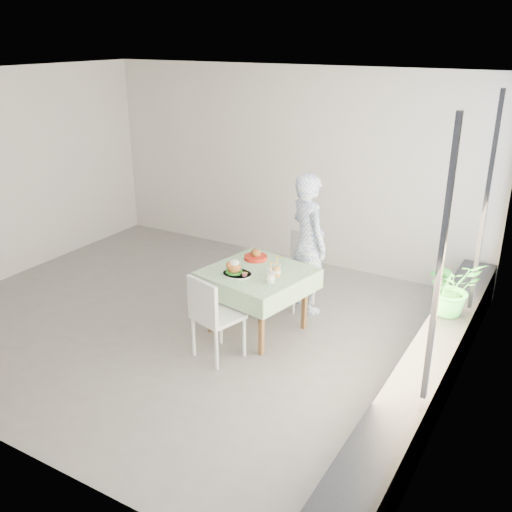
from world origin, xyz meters
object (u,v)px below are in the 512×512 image
Objects in this scene: diner at (308,243)px; juice_cup_orange at (276,271)px; cafe_table at (258,294)px; main_dish at (236,270)px; potted_plant at (452,287)px; chair_far at (293,283)px; chair_near at (217,332)px.

diner reaches higher than juice_cup_orange.
diner is (0.23, 0.80, 0.39)m from cafe_table.
main_dish is at bearing 103.58° from diner.
chair_far is at bearing 171.09° from potted_plant.
chair_far is (0.04, 0.82, -0.18)m from cafe_table.
main_dish is at bearing -100.79° from chair_far.
cafe_table is 4.37× the size of juice_cup_orange.
main_dish is (-0.08, 0.49, 0.51)m from chair_near.
chair_near is at bearing -149.25° from potted_plant.
diner is 0.83m from juice_cup_orange.
cafe_table is 3.60× the size of main_dish.
chair_near is 3.35× the size of juice_cup_orange.
chair_far is 0.60m from diner.
main_dish is at bearing 99.04° from chair_near.
cafe_table is at bearing 54.47° from main_dish.
chair_far is at bearing 86.93° from cafe_table.
main_dish reaches higher than chair_far.
chair_far is 1.17m from main_dish.
chair_near is at bearing -94.44° from chair_far.
main_dish is 0.45m from juice_cup_orange.
juice_cup_orange is (0.32, 0.68, 0.52)m from chair_near.
diner reaches higher than chair_far.
potted_plant is (1.94, -0.30, 0.52)m from chair_far.
chair_near is (-0.12, -1.53, 0.01)m from chair_far.
potted_plant is (1.75, -0.29, -0.06)m from diner.
diner is at bearing 170.69° from potted_plant.
cafe_table is at bearing -93.07° from chair_far.
cafe_table is 1.30× the size of chair_near.
cafe_table is 2.05× the size of potted_plant.
chair_far is 1.53m from chair_near.
main_dish is at bearing -154.71° from juice_cup_orange.
diner is 6.15× the size of juice_cup_orange.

